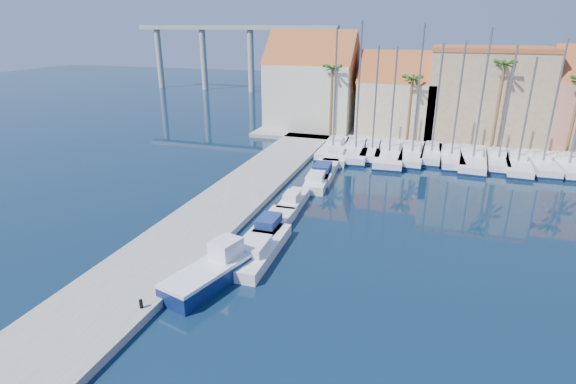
{
  "coord_description": "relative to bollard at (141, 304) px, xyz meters",
  "views": [
    {
      "loc": [
        7.04,
        -15.94,
        14.55
      ],
      "look_at": [
        -2.62,
        13.46,
        3.0
      ],
      "focal_mm": 28.0,
      "sensor_mm": 36.0,
      "label": 1
    }
  ],
  "objects": [
    {
      "name": "quay_west",
      "position": [
        -2.4,
        12.77,
        -0.49
      ],
      "size": [
        6.0,
        77.0,
        0.5
      ],
      "primitive_type": "cube",
      "color": "gray",
      "rests_on": "ground"
    },
    {
      "name": "sailboat_8",
      "position": [
        20.83,
        35.82,
        -0.12
      ],
      "size": [
        2.57,
        8.19,
        12.7
      ],
      "rotation": [
        0.0,
        0.0,
        -0.05
      ],
      "color": "white",
      "rests_on": "ground"
    },
    {
      "name": "viaduct",
      "position": [
        -32.47,
        81.27,
        9.5
      ],
      "size": [
        48.0,
        2.2,
        14.45
      ],
      "color": "#9E9E99",
      "rests_on": "ground"
    },
    {
      "name": "palm_2",
      "position": [
        20.6,
        41.27,
        9.27
      ],
      "size": [
        2.6,
        2.6,
        11.15
      ],
      "color": "brown",
      "rests_on": "shore_north"
    },
    {
      "name": "building_1",
      "position": [
        8.6,
        46.27,
        4.55
      ],
      "size": [
        10.3,
        8.0,
        11.0
      ],
      "color": "tan",
      "rests_on": "shore_north"
    },
    {
      "name": "ground",
      "position": [
        6.6,
        -0.73,
        -0.74
      ],
      "size": [
        260.0,
        260.0,
        0.0
      ],
      "primitive_type": "plane",
      "color": "black",
      "rests_on": "ground"
    },
    {
      "name": "sailboat_1",
      "position": [
        5.12,
        35.38,
        -0.15
      ],
      "size": [
        3.89,
        11.34,
        14.99
      ],
      "rotation": [
        0.0,
        0.0,
        0.09
      ],
      "color": "white",
      "rests_on": "ground"
    },
    {
      "name": "sailboat_2",
      "position": [
        7.07,
        35.48,
        -0.13
      ],
      "size": [
        2.64,
        8.62,
        12.48
      ],
      "rotation": [
        0.0,
        0.0,
        0.04
      ],
      "color": "white",
      "rests_on": "ground"
    },
    {
      "name": "shore_north",
      "position": [
        16.6,
        47.27,
        -0.49
      ],
      "size": [
        54.0,
        16.0,
        0.5
      ],
      "primitive_type": "cube",
      "color": "gray",
      "rests_on": "ground"
    },
    {
      "name": "sailboat_0",
      "position": [
        2.49,
        35.06,
        -0.12
      ],
      "size": [
        2.55,
        9.53,
        14.27
      ],
      "rotation": [
        0.0,
        0.0,
        0.0
      ],
      "color": "white",
      "rests_on": "ground"
    },
    {
      "name": "motorboat_west_0",
      "position": [
        3.39,
        8.05,
        -0.23
      ],
      "size": [
        2.54,
        7.53,
        1.4
      ],
      "rotation": [
        0.0,
        0.0,
        0.02
      ],
      "color": "white",
      "rests_on": "ground"
    },
    {
      "name": "motorboat_west_5",
      "position": [
        3.43,
        32.58,
        -0.23
      ],
      "size": [
        3.06,
        7.6,
        1.4
      ],
      "rotation": [
        0.0,
        0.0,
        0.09
      ],
      "color": "white",
      "rests_on": "ground"
    },
    {
      "name": "sailboat_3",
      "position": [
        9.1,
        34.89,
        -0.18
      ],
      "size": [
        3.86,
        11.86,
        12.43
      ],
      "rotation": [
        0.0,
        0.0,
        0.07
      ],
      "color": "white",
      "rests_on": "ground"
    },
    {
      "name": "sailboat_5",
      "position": [
        13.76,
        36.24,
        -0.12
      ],
      "size": [
        2.38,
        8.18,
        12.76
      ],
      "rotation": [
        0.0,
        0.0,
        -0.03
      ],
      "color": "white",
      "rests_on": "ground"
    },
    {
      "name": "sailboat_4",
      "position": [
        11.65,
        35.47,
        -0.12
      ],
      "size": [
        2.66,
        9.67,
        14.76
      ],
      "rotation": [
        0.0,
        0.0,
        -0.01
      ],
      "color": "white",
      "rests_on": "ground"
    },
    {
      "name": "palm_0",
      "position": [
        0.6,
        41.27,
        8.34
      ],
      "size": [
        2.6,
        2.6,
        10.15
      ],
      "color": "brown",
      "rests_on": "shore_north"
    },
    {
      "name": "motorboat_west_1",
      "position": [
        2.93,
        11.94,
        -0.23
      ],
      "size": [
        2.04,
        6.26,
        1.4
      ],
      "rotation": [
        0.0,
        0.0,
        -0.01
      ],
      "color": "white",
      "rests_on": "ground"
    },
    {
      "name": "sailboat_7",
      "position": [
        18.2,
        35.4,
        -0.14
      ],
      "size": [
        3.38,
        10.52,
        14.32
      ],
      "rotation": [
        0.0,
        0.0,
        -0.06
      ],
      "color": "white",
      "rests_on": "ground"
    },
    {
      "name": "sailboat_11",
      "position": [
        27.57,
        35.79,
        -0.09
      ],
      "size": [
        2.58,
        8.7,
        14.95
      ],
      "rotation": [
        0.0,
        0.0,
        0.03
      ],
      "color": "white",
      "rests_on": "ground"
    },
    {
      "name": "fishing_boat",
      "position": [
        2.1,
        4.28,
        0.03
      ],
      "size": [
        3.91,
        6.99,
        2.32
      ],
      "rotation": [
        0.0,
        0.0,
        -0.27
      ],
      "color": "#0D1D50",
      "rests_on": "ground"
    },
    {
      "name": "motorboat_west_2",
      "position": [
        2.98,
        17.24,
        -0.23
      ],
      "size": [
        1.85,
        5.22,
        1.4
      ],
      "rotation": [
        0.0,
        0.0,
        0.04
      ],
      "color": "white",
      "rests_on": "ground"
    },
    {
      "name": "sailboat_9",
      "position": [
        22.64,
        35.09,
        -0.16
      ],
      "size": [
        2.96,
        9.41,
        11.58
      ],
      "rotation": [
        0.0,
        0.0,
        -0.05
      ],
      "color": "white",
      "rests_on": "ground"
    },
    {
      "name": "sailboat_10",
      "position": [
        25.14,
        35.93,
        -0.12
      ],
      "size": [
        2.49,
        8.87,
        13.3
      ],
      "rotation": [
        0.0,
        0.0,
        0.02
      ],
      "color": "white",
      "rests_on": "ground"
    },
    {
      "name": "building_0",
      "position": [
        -3.4,
        46.27,
        5.78
      ],
      "size": [
        12.3,
        9.0,
        13.5
      ],
      "color": "beige",
      "rests_on": "shore_north"
    },
    {
      "name": "bollard",
      "position": [
        0.0,
        0.0,
        0.0
      ],
      "size": [
        0.19,
        0.19,
        0.49
      ],
      "primitive_type": "cylinder",
      "color": "black",
      "rests_on": "quay_west"
    },
    {
      "name": "building_2",
      "position": [
        19.6,
        47.27,
        5.51
      ],
      "size": [
        14.2,
        10.2,
        11.5
      ],
      "color": "#9D8460",
      "rests_on": "shore_north"
    },
    {
      "name": "motorboat_west_3",
      "position": [
        3.6,
        23.02,
        -0.23
      ],
      "size": [
        2.49,
        6.18,
        1.4
      ],
      "rotation": [
        0.0,
        0.0,
        0.09
      ],
      "color": "white",
      "rests_on": "ground"
    },
    {
      "name": "motorboat_west_4",
      "position": [
        3.38,
        26.17,
        -0.23
      ],
      "size": [
        2.83,
        7.43,
        1.4
      ],
      "rotation": [
        0.0,
        0.0,
        0.07
      ],
      "color": "white",
      "rests_on": "ground"
    },
    {
      "name": "palm_1",
      "position": [
        10.6,
        41.27,
        7.39
      ],
      "size": [
        2.6,
        2.6,
        9.15
      ],
      "color": "brown",
      "rests_on": "shore_north"
    },
    {
      "name": "sailboat_6",
      "position": [
        15.86,
        35.6,
        -0.13
      ],
      "size": [
        2.99,
        9.15,
        13.13
      ],
      "rotation": [
        0.0,
        0.0,
        0.07
      ],
      "color": "white",
      "rests_on": "ground"
    }
  ]
}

